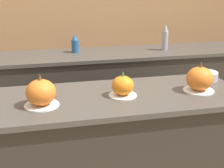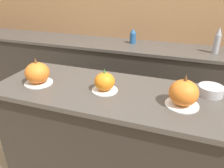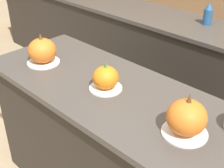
# 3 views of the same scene
# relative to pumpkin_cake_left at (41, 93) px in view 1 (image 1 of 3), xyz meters

# --- Properties ---
(wall_back) EXTENTS (8.00, 0.06, 2.50)m
(wall_back) POSITION_rel_pumpkin_cake_left_xyz_m (0.52, 1.68, 0.27)
(wall_back) COLOR #9E7047
(wall_back) RESTS_ON ground_plane
(kitchen_island) EXTENTS (1.66, 0.67, 0.90)m
(kitchen_island) POSITION_rel_pumpkin_cake_left_xyz_m (0.52, 0.08, -0.53)
(kitchen_island) COLOR #2D2823
(kitchen_island) RESTS_ON ground_plane
(back_counter) EXTENTS (6.00, 0.60, 0.89)m
(back_counter) POSITION_rel_pumpkin_cake_left_xyz_m (0.52, 1.35, -0.54)
(back_counter) COLOR #2D2823
(back_counter) RESTS_ON ground_plane
(pumpkin_cake_left) EXTENTS (0.21, 0.21, 0.21)m
(pumpkin_cake_left) POSITION_rel_pumpkin_cake_left_xyz_m (0.00, 0.00, 0.00)
(pumpkin_cake_left) COLOR white
(pumpkin_cake_left) RESTS_ON kitchen_island
(pumpkin_cake_center) EXTENTS (0.19, 0.19, 0.17)m
(pumpkin_cake_center) POSITION_rel_pumpkin_cake_left_xyz_m (0.52, 0.05, -0.02)
(pumpkin_cake_center) COLOR white
(pumpkin_cake_center) RESTS_ON kitchen_island
(pumpkin_cake_right) EXTENTS (0.21, 0.21, 0.21)m
(pumpkin_cake_right) POSITION_rel_pumpkin_cake_left_xyz_m (1.05, 0.03, 0.00)
(pumpkin_cake_right) COLOR white
(pumpkin_cake_right) RESTS_ON kitchen_island
(bottle_tall) EXTENTS (0.07, 0.07, 0.29)m
(bottle_tall) POSITION_rel_pumpkin_cake_left_xyz_m (1.33, 1.33, 0.04)
(bottle_tall) COLOR #99999E
(bottle_tall) RESTS_ON back_counter
(bottle_short) EXTENTS (0.08, 0.08, 0.19)m
(bottle_short) POSITION_rel_pumpkin_cake_left_xyz_m (0.36, 1.44, -0.00)
(bottle_short) COLOR #235184
(bottle_short) RESTS_ON back_counter
(mixing_bowl) EXTENTS (0.17, 0.17, 0.06)m
(mixing_bowl) POSITION_rel_pumpkin_cake_left_xyz_m (1.23, 0.24, -0.05)
(mixing_bowl) COLOR #ADADB2
(mixing_bowl) RESTS_ON kitchen_island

